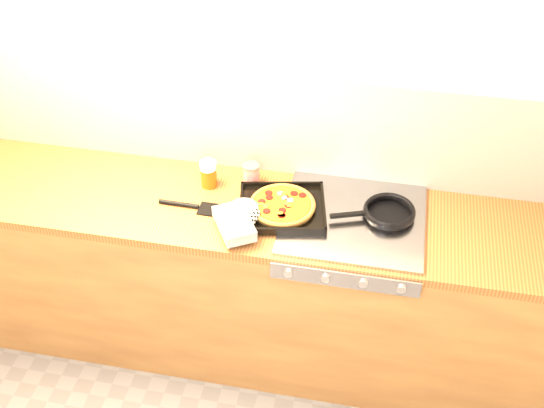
% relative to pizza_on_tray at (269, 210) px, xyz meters
% --- Properties ---
extents(room_shell, '(3.20, 3.20, 3.20)m').
position_rel_pizza_on_tray_xyz_m(room_shell, '(-0.09, 0.34, 0.21)').
color(room_shell, white).
rests_on(room_shell, ground).
extents(counter_run, '(3.20, 0.62, 0.90)m').
position_rel_pizza_on_tray_xyz_m(counter_run, '(-0.09, 0.05, -0.49)').
color(counter_run, olive).
rests_on(counter_run, ground).
extents(stovetop, '(0.60, 0.56, 0.02)m').
position_rel_pizza_on_tray_xyz_m(stovetop, '(0.36, 0.05, -0.04)').
color(stovetop, '#9A9A9F').
rests_on(stovetop, counter_run).
extents(pizza_on_tray, '(0.49, 0.49, 0.06)m').
position_rel_pizza_on_tray_xyz_m(pizza_on_tray, '(0.00, 0.00, 0.00)').
color(pizza_on_tray, black).
rests_on(pizza_on_tray, stovetop).
extents(frying_pan, '(0.39, 0.28, 0.04)m').
position_rel_pizza_on_tray_xyz_m(frying_pan, '(0.50, 0.09, -0.01)').
color(frying_pan, black).
rests_on(frying_pan, stovetop).
extents(tomato_can, '(0.08, 0.08, 0.11)m').
position_rel_pizza_on_tray_xyz_m(tomato_can, '(-0.12, 0.21, 0.01)').
color(tomato_can, maroon).
rests_on(tomato_can, counter_run).
extents(juice_glass, '(0.08, 0.08, 0.13)m').
position_rel_pizza_on_tray_xyz_m(juice_glass, '(-0.31, 0.17, 0.02)').
color(juice_glass, '#E2480D').
rests_on(juice_glass, counter_run).
extents(wooden_spoon, '(0.30, 0.08, 0.02)m').
position_rel_pizza_on_tray_xyz_m(wooden_spoon, '(0.05, 0.23, -0.03)').
color(wooden_spoon, olive).
rests_on(wooden_spoon, counter_run).
extents(black_spatula, '(0.28, 0.09, 0.02)m').
position_rel_pizza_on_tray_xyz_m(black_spatula, '(-0.34, -0.00, -0.03)').
color(black_spatula, black).
rests_on(black_spatula, counter_run).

